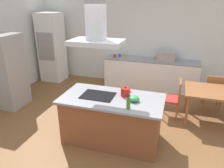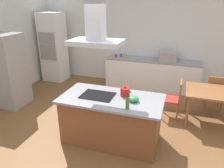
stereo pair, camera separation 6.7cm
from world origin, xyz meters
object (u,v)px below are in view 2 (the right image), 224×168
object	(u,v)px
countertop_microwave	(168,56)
tea_kettle	(125,92)
coffee_mug_blue	(121,55)
chair_at_left_end	(175,97)
dining_table	(220,96)
coffee_mug_red	(116,56)
cooktop	(98,95)
wall_oven_stack	(54,47)
range_hood	(96,29)
mixing_bowl	(134,99)
olive_oil_bottle	(127,103)
chair_facing_back_wall	(215,91)
coffee_mug_yellow	(125,55)
refrigerator	(7,71)

from	to	relation	value
countertop_microwave	tea_kettle	bearing A→B (deg)	-101.27
coffee_mug_blue	chair_at_left_end	size ratio (longest dim) A/B	0.10
dining_table	coffee_mug_red	bearing A→B (deg)	151.26
cooktop	tea_kettle	size ratio (longest dim) A/B	2.64
coffee_mug_blue	wall_oven_stack	world-z (taller)	wall_oven_stack
countertop_microwave	range_hood	distance (m)	3.24
mixing_bowl	range_hood	bearing A→B (deg)	178.09
cooktop	olive_oil_bottle	size ratio (longest dim) A/B	2.56
mixing_bowl	coffee_mug_red	bearing A→B (deg)	113.19
countertop_microwave	chair_facing_back_wall	bearing A→B (deg)	-36.84
cooktop	wall_oven_stack	size ratio (longest dim) A/B	0.27
cooktop	coffee_mug_yellow	bearing A→B (deg)	95.15
olive_oil_bottle	range_hood	xyz separation A→B (m)	(-0.65, 0.32, 1.10)
range_hood	wall_oven_stack	bearing A→B (deg)	134.80
dining_table	range_hood	distance (m)	2.98
tea_kettle	chair_at_left_end	distance (m)	1.50
mixing_bowl	coffee_mug_red	world-z (taller)	mixing_bowl
tea_kettle	countertop_microwave	xyz separation A→B (m)	(0.54, 2.72, 0.06)
wall_oven_stack	coffee_mug_blue	bearing A→B (deg)	6.99
cooktop	chair_facing_back_wall	xyz separation A→B (m)	(2.27, 1.95, -0.40)
coffee_mug_red	dining_table	world-z (taller)	coffee_mug_red
coffee_mug_red	chair_at_left_end	xyz separation A→B (m)	(1.88, -1.53, -0.44)
refrigerator	range_hood	bearing A→B (deg)	-13.19
cooktop	olive_oil_bottle	world-z (taller)	olive_oil_bottle
mixing_bowl	coffee_mug_blue	bearing A→B (deg)	110.15
coffee_mug_red	dining_table	bearing A→B (deg)	-28.74
countertop_microwave	coffee_mug_blue	size ratio (longest dim) A/B	5.56
coffee_mug_red	coffee_mug_yellow	bearing A→B (deg)	26.50
mixing_bowl	dining_table	world-z (taller)	mixing_bowl
cooktop	coffee_mug_red	world-z (taller)	coffee_mug_red
coffee_mug_red	mixing_bowl	bearing A→B (deg)	-66.81
mixing_bowl	coffee_mug_yellow	world-z (taller)	mixing_bowl
chair_at_left_end	range_hood	xyz separation A→B (m)	(-1.35, -1.28, 1.59)
countertop_microwave	cooktop	bearing A→B (deg)	-109.63
range_hood	olive_oil_bottle	bearing A→B (deg)	-25.98
cooktop	chair_at_left_end	world-z (taller)	cooktop
coffee_mug_yellow	chair_facing_back_wall	distance (m)	2.76
cooktop	range_hood	bearing A→B (deg)	0.00
range_hood	cooktop	bearing A→B (deg)	0.00
dining_table	chair_facing_back_wall	xyz separation A→B (m)	(0.00, 0.67, -0.16)
countertop_microwave	range_hood	xyz separation A→B (m)	(-1.03, -2.88, 1.06)
chair_at_left_end	coffee_mug_yellow	bearing A→B (deg)	134.20
olive_oil_bottle	chair_at_left_end	xyz separation A→B (m)	(0.70, 1.60, -0.49)
coffee_mug_blue	chair_at_left_end	bearing A→B (deg)	-43.15
dining_table	chair_at_left_end	world-z (taller)	chair_at_left_end
countertop_microwave	coffee_mug_red	world-z (taller)	countertop_microwave
wall_oven_stack	chair_facing_back_wall	distance (m)	4.98
coffee_mug_red	wall_oven_stack	world-z (taller)	wall_oven_stack
coffee_mug_red	coffee_mug_blue	xyz separation A→B (m)	(0.14, 0.10, 0.00)
coffee_mug_blue	wall_oven_stack	bearing A→B (deg)	-173.01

